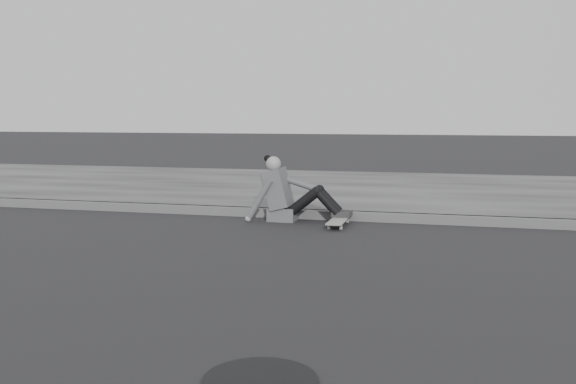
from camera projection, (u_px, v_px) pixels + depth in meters
The scene contains 6 objects.
ground at pixel (205, 257), 6.39m from camera, with size 80.00×80.00×0.00m, color black.
curb at pixel (274, 213), 8.87m from camera, with size 24.00×0.16×0.12m, color #505050.
sidewalk at pixel (318, 189), 11.77m from camera, with size 24.00×6.00×0.12m, color #3E3E3E.
manhole at pixel (260, 380), 3.42m from camera, with size 0.62×0.62×0.01m, color black.
skateboard at pixel (339, 221), 8.15m from camera, with size 0.20×0.78×0.09m.
seated_woman at pixel (288, 194), 8.53m from camera, with size 1.38×0.46×0.88m.
Camera 1 is at (2.35, -5.87, 1.41)m, focal length 40.00 mm.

